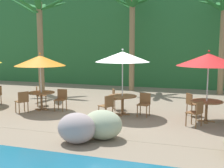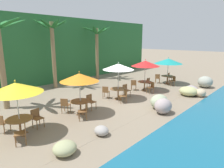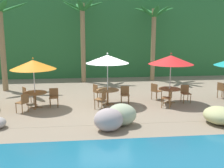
{
  "view_description": "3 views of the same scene",
  "coord_description": "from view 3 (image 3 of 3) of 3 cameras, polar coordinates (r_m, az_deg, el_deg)",
  "views": [
    {
      "loc": [
        3.12,
        -10.12,
        2.66
      ],
      "look_at": [
        -0.3,
        0.45,
        1.15
      ],
      "focal_mm": 45.95,
      "sensor_mm": 36.0,
      "label": 1
    },
    {
      "loc": [
        -9.5,
        -7.99,
        4.02
      ],
      "look_at": [
        -0.5,
        0.25,
        1.18
      ],
      "focal_mm": 31.22,
      "sensor_mm": 36.0,
      "label": 2
    },
    {
      "loc": [
        -1.0,
        -12.43,
        3.6
      ],
      "look_at": [
        0.38,
        0.33,
        1.01
      ],
      "focal_mm": 43.26,
      "sensor_mm": 36.0,
      "label": 3
    }
  ],
  "objects": [
    {
      "name": "rock_seawall",
      "position": [
        10.91,
        17.3,
        -6.34
      ],
      "size": [
        14.74,
        1.84,
        0.95
      ],
      "color": "tan",
      "rests_on": "ground"
    },
    {
      "name": "ground_plane",
      "position": [
        12.98,
        -1.52,
        -4.69
      ],
      "size": [
        120.0,
        120.0,
        0.0
      ],
      "primitive_type": "plane",
      "color": "gray"
    },
    {
      "name": "dining_table_white",
      "position": [
        13.12,
        -0.94,
        -1.73
      ],
      "size": [
        1.1,
        1.1,
        0.74
      ],
      "color": "brown",
      "rests_on": "ground"
    },
    {
      "name": "dining_table_red",
      "position": [
        13.65,
        12.09,
        -1.47
      ],
      "size": [
        1.1,
        1.1,
        0.74
      ],
      "color": "brown",
      "rests_on": "ground"
    },
    {
      "name": "dining_table_orange",
      "position": [
        13.04,
        -15.96,
        -2.27
      ],
      "size": [
        1.1,
        1.1,
        0.74
      ],
      "color": "brown",
      "rests_on": "ground"
    },
    {
      "name": "chair_red_left",
      "position": [
        12.85,
        11.86,
        -2.73
      ],
      "size": [
        0.57,
        0.57,
        0.87
      ],
      "color": "brown",
      "rests_on": "ground"
    },
    {
      "name": "umbrella_white",
      "position": [
        12.85,
        -0.96,
        5.29
      ],
      "size": [
        2.06,
        2.06,
        2.54
      ],
      "color": "silver",
      "rests_on": "ground"
    },
    {
      "name": "palm_tree_second",
      "position": [
        18.7,
        -6.25,
        11.81
      ],
      "size": [
        2.74,
        2.77,
        5.47
      ],
      "color": "olive",
      "rests_on": "ground"
    },
    {
      "name": "terrace_deck",
      "position": [
        12.98,
        -1.52,
        -4.67
      ],
      "size": [
        18.0,
        5.2,
        0.01
      ],
      "color": "gray",
      "rests_on": "ground"
    },
    {
      "name": "chair_orange_inland",
      "position": [
        13.81,
        -17.6,
        -2.05
      ],
      "size": [
        0.58,
        0.58,
        0.87
      ],
      "color": "brown",
      "rests_on": "ground"
    },
    {
      "name": "foliage_backdrop",
      "position": [
        21.46,
        -3.56,
        9.79
      ],
      "size": [
        28.0,
        2.4,
        6.0
      ],
      "color": "#286633",
      "rests_on": "ground"
    },
    {
      "name": "chair_red_inland",
      "position": [
        14.15,
        9.19,
        -1.33
      ],
      "size": [
        0.59,
        0.58,
        0.87
      ],
      "color": "brown",
      "rests_on": "ground"
    },
    {
      "name": "palm_tree_nearest",
      "position": [
        17.06,
        -22.48,
        10.7
      ],
      "size": [
        3.14,
        3.11,
        5.21
      ],
      "color": "olive",
      "rests_on": "ground"
    },
    {
      "name": "chair_white_inland",
      "position": [
        13.81,
        -3.15,
        -1.52
      ],
      "size": [
        0.57,
        0.57,
        0.87
      ],
      "color": "brown",
      "rests_on": "ground"
    },
    {
      "name": "chair_white_seaward",
      "position": [
        13.25,
        2.75,
        -2.06
      ],
      "size": [
        0.46,
        0.47,
        0.87
      ],
      "color": "brown",
      "rests_on": "ground"
    },
    {
      "name": "umbrella_red",
      "position": [
        13.4,
        12.36,
        5.03
      ],
      "size": [
        2.18,
        2.18,
        2.5
      ],
      "color": "silver",
      "rests_on": "ground"
    },
    {
      "name": "chair_red_seaward",
      "position": [
        14.04,
        15.25,
        -1.69
      ],
      "size": [
        0.42,
        0.43,
        0.87
      ],
      "color": "brown",
      "rests_on": "ground"
    },
    {
      "name": "umbrella_orange",
      "position": [
        12.79,
        -16.31,
        3.95
      ],
      "size": [
        2.07,
        2.07,
        2.37
      ],
      "color": "silver",
      "rests_on": "ground"
    },
    {
      "name": "chair_orange_seaward",
      "position": [
        13.08,
        -12.19,
        -2.5
      ],
      "size": [
        0.45,
        0.45,
        0.87
      ],
      "color": "brown",
      "rests_on": "ground"
    },
    {
      "name": "palm_tree_third",
      "position": [
        19.45,
        8.83,
        11.18
      ],
      "size": [
        2.8,
        2.8,
        5.17
      ],
      "color": "olive",
      "rests_on": "ground"
    },
    {
      "name": "chair_teal_inland",
      "position": [
        15.39,
        22.2,
        -1.01
      ],
      "size": [
        0.56,
        0.56,
        0.87
      ],
      "color": "brown",
      "rests_on": "ground"
    },
    {
      "name": "chair_white_left",
      "position": [
        12.36,
        -2.18,
        -3.05
      ],
      "size": [
        0.58,
        0.58,
        0.87
      ],
      "color": "brown",
      "rests_on": "ground"
    },
    {
      "name": "chair_orange_left",
      "position": [
        12.4,
        -18.24,
        -3.58
      ],
      "size": [
        0.59,
        0.58,
        0.87
      ],
      "color": "brown",
      "rests_on": "ground"
    }
  ]
}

